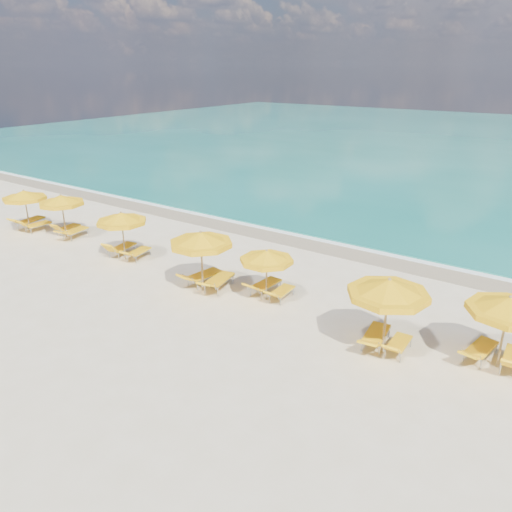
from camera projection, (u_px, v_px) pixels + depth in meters
The scene contains 25 objects.
ground_plane at pixel (234, 295), 19.69m from camera, with size 120.00×120.00×0.00m, color beige.
ocean at pixel (491, 145), 56.38m from camera, with size 120.00×80.00×0.30m, color #136B5E.
wet_sand_band at pixel (322, 244), 25.34m from camera, with size 120.00×2.60×0.01m, color tan.
foam_line at pixel (330, 240), 25.95m from camera, with size 120.00×1.20×0.03m, color white.
whitecap_near at pixel (311, 191), 35.89m from camera, with size 14.00×0.36×0.05m, color white.
umbrella_0 at pixel (24, 196), 26.67m from camera, with size 2.35×2.35×2.30m.
umbrella_1 at pixel (61, 201), 25.61m from camera, with size 2.65×2.65×2.33m.
umbrella_2 at pixel (121, 219), 22.67m from camera, with size 3.03×3.03×2.32m.
umbrella_3 at pixel (201, 240), 19.37m from camera, with size 3.23×3.23×2.54m.
umbrella_4 at pixel (267, 257), 18.70m from camera, with size 2.73×2.73×2.08m.
umbrella_5 at pixel (389, 289), 15.05m from camera, with size 2.96×2.96×2.57m.
umbrella_6 at pixel (509, 306), 14.31m from camera, with size 2.76×2.76×2.39m.
lounger_0_left at pixel (30, 223), 27.81m from camera, with size 1.01×2.13×0.85m.
lounger_0_right at pixel (37, 227), 27.24m from camera, with size 0.65×1.74×0.81m.
lounger_1_left at pixel (68, 230), 26.79m from camera, with size 0.78×1.70×0.79m.
lounger_1_right at pixel (75, 234), 26.18m from camera, with size 0.92×1.96×0.70m.
lounger_2_left at pixel (122, 251), 23.76m from camera, with size 0.92×1.90×0.90m.
lounger_2_right at pixel (138, 255), 23.34m from camera, with size 0.86×1.79×0.69m.
lounger_3_left at pixel (204, 279), 20.66m from camera, with size 0.94×2.07×0.75m.
lounger_3_right at pixel (219, 283), 20.18m from camera, with size 1.01×2.14×0.77m.
lounger_4_left at pixel (265, 288), 19.83m from camera, with size 0.73×1.90×0.76m.
lounger_4_right at pixel (281, 295), 19.31m from camera, with size 0.62×1.66×0.69m.
lounger_5_left at pixel (375, 339), 16.15m from camera, with size 0.88×2.03×0.71m.
lounger_5_right at pixel (398, 347), 15.71m from camera, with size 0.60×1.64×0.72m.
lounger_6_left at pixel (480, 353), 15.39m from camera, with size 0.90×1.92×0.66m.
Camera 1 is at (10.91, -14.10, 8.54)m, focal length 35.00 mm.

